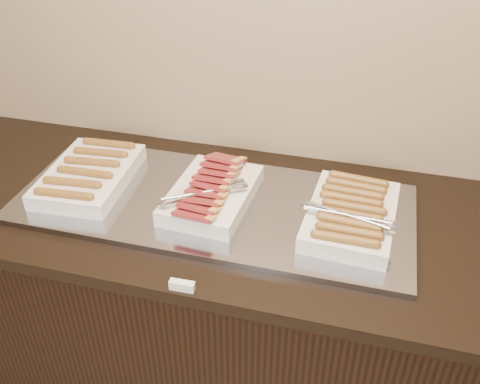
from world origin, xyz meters
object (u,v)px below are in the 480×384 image
at_px(dish_left, 89,175).
at_px(dish_right, 351,214).
at_px(warming_tray, 213,204).
at_px(dish_center, 211,193).
at_px(counter, 218,309).

bearing_deg(dish_left, dish_right, -3.73).
bearing_deg(warming_tray, dish_center, -123.62).
height_order(warming_tray, dish_left, dish_left).
relative_size(warming_tray, dish_left, 3.12).
bearing_deg(dish_right, counter, -177.17).
height_order(warming_tray, dish_center, dish_center).
bearing_deg(dish_center, dish_left, -177.34).
height_order(dish_left, dish_right, dish_right).
distance_m(counter, warming_tray, 0.46).
distance_m(counter, dish_center, 0.50).
relative_size(counter, dish_right, 5.53).
bearing_deg(dish_left, dish_center, -4.05).
xyz_separation_m(dish_left, dish_right, (0.83, -0.00, 0.00)).
bearing_deg(counter, warming_tray, 180.00).
distance_m(dish_center, dish_right, 0.42).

